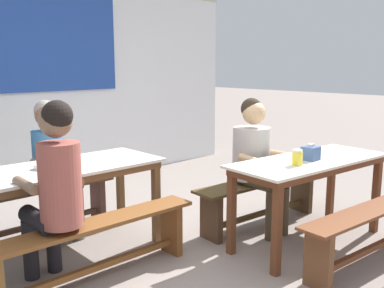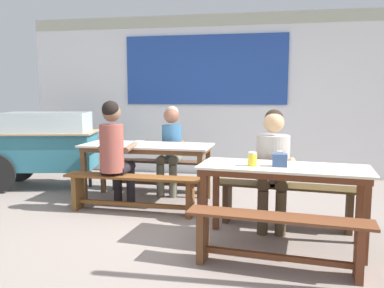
% 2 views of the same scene
% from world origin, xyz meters
% --- Properties ---
extents(ground_plane, '(40.00, 40.00, 0.00)m').
position_xyz_m(ground_plane, '(0.00, 0.00, 0.00)').
color(ground_plane, gray).
extents(backdrop_wall, '(6.70, 0.23, 2.78)m').
position_xyz_m(backdrop_wall, '(-0.01, 2.90, 1.47)').
color(backdrop_wall, white).
rests_on(backdrop_wall, ground_plane).
extents(dining_table_far, '(1.73, 0.74, 0.76)m').
position_xyz_m(dining_table_far, '(-0.62, 0.90, 0.69)').
color(dining_table_far, silver).
rests_on(dining_table_far, ground_plane).
extents(dining_table_near, '(1.62, 0.77, 0.76)m').
position_xyz_m(dining_table_near, '(1.10, -0.36, 0.68)').
color(dining_table_near, '#ECE7CE').
rests_on(dining_table_near, ground_plane).
extents(bench_far_back, '(1.61, 0.29, 0.46)m').
position_xyz_m(bench_far_back, '(-0.60, 1.47, 0.31)').
color(bench_far_back, brown).
rests_on(bench_far_back, ground_plane).
extents(bench_far_front, '(1.68, 0.30, 0.46)m').
position_xyz_m(bench_far_front, '(-0.64, 0.34, 0.31)').
color(bench_far_front, brown).
rests_on(bench_far_front, ground_plane).
extents(bench_near_back, '(1.55, 0.46, 0.46)m').
position_xyz_m(bench_near_back, '(1.16, 0.20, 0.30)').
color(bench_near_back, '#46361B').
rests_on(bench_near_back, ground_plane).
extents(bench_near_front, '(1.51, 0.40, 0.46)m').
position_xyz_m(bench_near_front, '(1.04, -0.92, 0.29)').
color(bench_near_front, brown).
rests_on(bench_near_front, ground_plane).
extents(person_center_facing, '(0.40, 0.52, 1.26)m').
position_xyz_m(person_center_facing, '(-0.42, 1.39, 0.72)').
color(person_center_facing, '#646553').
rests_on(person_center_facing, ground_plane).
extents(person_left_back_turned, '(0.40, 0.56, 1.35)m').
position_xyz_m(person_left_back_turned, '(-0.88, 0.42, 0.77)').
color(person_left_back_turned, black).
rests_on(person_left_back_turned, ground_plane).
extents(person_right_near_table, '(0.47, 0.55, 1.27)m').
position_xyz_m(person_right_near_table, '(1.01, 0.16, 0.73)').
color(person_right_near_table, '#483A27').
rests_on(person_right_near_table, ground_plane).
extents(tissue_box, '(0.13, 0.12, 0.14)m').
position_xyz_m(tissue_box, '(1.06, -0.38, 0.82)').
color(tissue_box, '#3C568B').
rests_on(tissue_box, dining_table_near).
extents(condiment_jar, '(0.08, 0.08, 0.13)m').
position_xyz_m(condiment_jar, '(0.81, -0.41, 0.83)').
color(condiment_jar, yellow).
rests_on(condiment_jar, dining_table_near).
extents(soup_bowl, '(0.14, 0.14, 0.04)m').
position_xyz_m(soup_bowl, '(-0.73, 0.92, 0.78)').
color(soup_bowl, silver).
rests_on(soup_bowl, dining_table_far).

